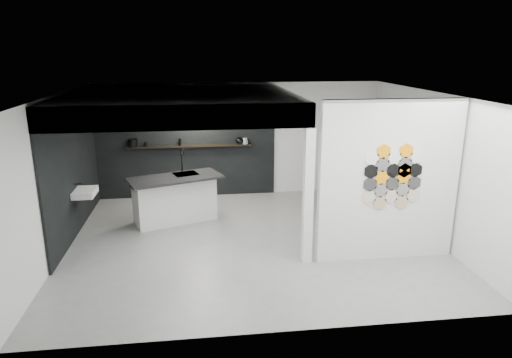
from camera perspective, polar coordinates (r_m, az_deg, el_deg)
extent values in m
cube|color=slate|center=(8.93, -0.40, -7.69)|extent=(7.00, 6.00, 0.01)
cube|color=silver|center=(8.11, 16.27, -0.30)|extent=(2.45, 0.15, 2.80)
cube|color=black|center=(11.36, -8.75, 3.57)|extent=(4.40, 0.04, 2.35)
cube|color=black|center=(9.76, -21.83, 0.54)|extent=(0.04, 4.00, 2.35)
cube|color=silver|center=(9.19, -9.38, 9.33)|extent=(4.40, 4.00, 0.40)
cube|color=silver|center=(7.73, 6.52, -2.28)|extent=(0.16, 0.16, 2.35)
cube|color=silver|center=(7.28, -9.85, 7.59)|extent=(4.40, 0.16, 0.40)
cube|color=silver|center=(9.61, -20.59, -1.59)|extent=(0.40, 0.60, 0.12)
cube|color=black|center=(11.23, -8.28, 4.10)|extent=(3.00, 0.15, 0.04)
cube|color=silver|center=(9.87, -10.09, -2.57)|extent=(1.79, 1.16, 0.96)
cube|color=black|center=(9.64, -10.08, 0.12)|extent=(2.08, 1.45, 0.04)
cube|color=black|center=(9.86, -8.79, 0.61)|extent=(0.62, 0.57, 0.02)
cylinder|color=black|center=(10.00, -9.27, 2.19)|extent=(0.03, 0.03, 0.45)
torus|color=black|center=(9.89, -9.20, 3.37)|extent=(0.08, 0.15, 0.16)
cylinder|color=black|center=(11.31, -15.17, 4.37)|extent=(0.26, 0.26, 0.18)
ellipsoid|color=black|center=(11.25, -2.05, 4.81)|extent=(0.25, 0.25, 0.17)
cylinder|color=gray|center=(11.26, -1.39, 4.67)|extent=(0.19, 0.19, 0.10)
cylinder|color=gray|center=(11.26, -1.39, 4.78)|extent=(0.11, 0.11, 0.15)
cylinder|color=black|center=(11.21, -9.49, 4.57)|extent=(0.08, 0.08, 0.17)
cylinder|color=black|center=(11.28, -13.64, 4.21)|extent=(0.09, 0.09, 0.09)
cylinder|color=beige|center=(7.96, 13.97, -2.21)|extent=(0.26, 0.02, 0.26)
cylinder|color=#2D2D2D|center=(7.90, 14.08, -0.66)|extent=(0.26, 0.02, 0.26)
cylinder|color=black|center=(7.84, 14.19, 0.92)|extent=(0.26, 0.02, 0.26)
cylinder|color=white|center=(7.78, 14.30, 2.52)|extent=(0.26, 0.02, 0.26)
cylinder|color=tan|center=(8.07, 15.21, -2.90)|extent=(0.26, 0.02, 0.26)
cylinder|color=#66635E|center=(8.00, 15.32, -1.38)|extent=(0.26, 0.02, 0.26)
cylinder|color=orange|center=(7.94, 15.44, 0.18)|extent=(0.26, 0.02, 0.26)
cylinder|color=black|center=(7.88, 15.56, 1.75)|extent=(0.26, 0.02, 0.26)
cylinder|color=orange|center=(7.83, 15.69, 3.35)|extent=(0.26, 0.02, 0.26)
cylinder|color=beige|center=(8.11, 16.54, -2.07)|extent=(0.26, 0.02, 0.26)
cylinder|color=#2D2D2D|center=(8.04, 16.67, -0.55)|extent=(0.26, 0.02, 0.26)
cylinder|color=black|center=(7.98, 16.80, 1.00)|extent=(0.26, 0.02, 0.26)
cylinder|color=white|center=(7.93, 16.93, 2.57)|extent=(0.26, 0.02, 0.26)
cylinder|color=tan|center=(8.22, 17.73, -2.75)|extent=(0.26, 0.02, 0.26)
cylinder|color=#66635E|center=(8.15, 17.86, -1.25)|extent=(0.26, 0.02, 0.26)
cylinder|color=orange|center=(8.09, 18.00, 0.27)|extent=(0.26, 0.02, 0.26)
cylinder|color=black|center=(8.04, 18.13, 1.81)|extent=(0.26, 0.02, 0.26)
cylinder|color=orange|center=(7.99, 18.27, 3.38)|extent=(0.26, 0.02, 0.26)
cylinder|color=beige|center=(8.27, 19.02, -1.94)|extent=(0.26, 0.02, 0.26)
cylinder|color=#2D2D2D|center=(8.21, 19.16, -0.44)|extent=(0.26, 0.02, 0.26)
cylinder|color=black|center=(8.15, 19.31, 1.07)|extent=(0.26, 0.02, 0.26)
cylinder|color=white|center=(8.10, 19.45, 2.61)|extent=(0.26, 0.02, 0.26)
cylinder|color=orange|center=(8.07, 18.06, 1.04)|extent=(0.26, 0.02, 0.26)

